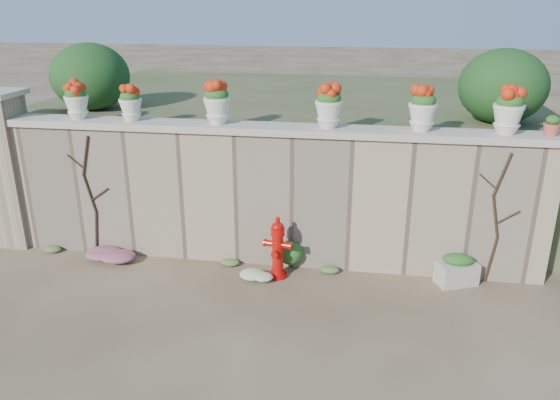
% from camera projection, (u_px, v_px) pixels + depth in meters
% --- Properties ---
extents(ground, '(80.00, 80.00, 0.00)m').
position_uv_depth(ground, '(241.00, 323.00, 6.77)').
color(ground, brown).
rests_on(ground, ground).
extents(stone_wall, '(8.00, 0.40, 2.00)m').
position_uv_depth(stone_wall, '(266.00, 198.00, 8.09)').
color(stone_wall, '#9D8668').
rests_on(stone_wall, ground).
extents(wall_cap, '(8.10, 0.52, 0.10)m').
position_uv_depth(wall_cap, '(265.00, 129.00, 7.72)').
color(wall_cap, beige).
rests_on(wall_cap, stone_wall).
extents(gate_pillar, '(0.72, 0.72, 2.48)m').
position_uv_depth(gate_pillar, '(8.00, 169.00, 8.61)').
color(gate_pillar, '#9D8668').
rests_on(gate_pillar, ground).
extents(raised_fill, '(9.00, 6.00, 2.00)m').
position_uv_depth(raised_fill, '(295.00, 144.00, 11.05)').
color(raised_fill, '#384C23').
rests_on(raised_fill, ground).
extents(back_shrub_left, '(1.30, 1.30, 1.10)m').
position_uv_depth(back_shrub_left, '(90.00, 77.00, 9.13)').
color(back_shrub_left, '#143814').
rests_on(back_shrub_left, raised_fill).
extents(back_shrub_right, '(1.30, 1.30, 1.10)m').
position_uv_depth(back_shrub_right, '(503.00, 86.00, 8.16)').
color(back_shrub_right, '#143814').
rests_on(back_shrub_right, raised_fill).
extents(vine_left, '(0.60, 0.04, 1.91)m').
position_uv_depth(vine_left, '(91.00, 194.00, 8.28)').
color(vine_left, black).
rests_on(vine_left, ground).
extents(vine_right, '(0.60, 0.04, 1.91)m').
position_uv_depth(vine_right, '(496.00, 217.00, 7.41)').
color(vine_right, black).
rests_on(vine_right, ground).
extents(fire_hydrant, '(0.40, 0.28, 0.92)m').
position_uv_depth(fire_hydrant, '(278.00, 247.00, 7.74)').
color(fire_hydrant, '#BD0A07').
rests_on(fire_hydrant, ground).
extents(planter_box, '(0.63, 0.51, 0.46)m').
position_uv_depth(planter_box, '(457.00, 270.00, 7.65)').
color(planter_box, beige).
rests_on(planter_box, ground).
extents(green_shrub, '(0.60, 0.54, 0.57)m').
position_uv_depth(green_shrub, '(288.00, 251.00, 8.05)').
color(green_shrub, '#1E5119').
rests_on(green_shrub, ground).
extents(magenta_clump, '(0.88, 0.59, 0.23)m').
position_uv_depth(magenta_clump, '(112.00, 255.00, 8.31)').
color(magenta_clump, '#CD2985').
rests_on(magenta_clump, ground).
extents(white_flowers, '(0.50, 0.40, 0.18)m').
position_uv_depth(white_flowers, '(259.00, 275.00, 7.76)').
color(white_flowers, white).
rests_on(white_flowers, ground).
extents(urn_pot_0, '(0.35, 0.35, 0.55)m').
position_uv_depth(urn_pot_0, '(76.00, 100.00, 8.02)').
color(urn_pot_0, silver).
rests_on(urn_pot_0, wall_cap).
extents(urn_pot_1, '(0.33, 0.33, 0.51)m').
position_uv_depth(urn_pot_1, '(130.00, 103.00, 7.91)').
color(urn_pot_1, silver).
rests_on(urn_pot_1, wall_cap).
extents(urn_pot_2, '(0.39, 0.39, 0.61)m').
position_uv_depth(urn_pot_2, '(217.00, 103.00, 7.70)').
color(urn_pot_2, silver).
rests_on(urn_pot_2, wall_cap).
extents(urn_pot_3, '(0.38, 0.38, 0.60)m').
position_uv_depth(urn_pot_3, '(329.00, 106.00, 7.47)').
color(urn_pot_3, silver).
rests_on(urn_pot_3, wall_cap).
extents(urn_pot_4, '(0.38, 0.38, 0.60)m').
position_uv_depth(urn_pot_4, '(423.00, 109.00, 7.28)').
color(urn_pot_4, silver).
rests_on(urn_pot_4, wall_cap).
extents(urn_pot_5, '(0.40, 0.40, 0.63)m').
position_uv_depth(urn_pot_5, '(509.00, 111.00, 7.12)').
color(urn_pot_5, silver).
rests_on(urn_pot_5, wall_cap).
extents(terracotta_pot, '(0.22, 0.22, 0.26)m').
position_uv_depth(terracotta_pot, '(552.00, 126.00, 7.10)').
color(terracotta_pot, '#BA5338').
rests_on(terracotta_pot, wall_cap).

